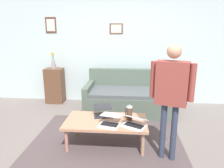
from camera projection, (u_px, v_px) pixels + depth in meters
ground_plane at (109, 147)px, 3.21m from camera, size 7.68×7.68×0.00m
area_rug at (105, 147)px, 3.20m from camera, size 2.39×2.29×0.01m
back_wall at (118, 47)px, 4.99m from camera, size 7.04×0.11×2.70m
couch at (128, 98)px, 4.56m from camera, size 1.84×0.95×0.88m
coffee_table at (106, 123)px, 3.20m from camera, size 1.25×0.68×0.40m
laptop_left at (110, 121)px, 3.04m from camera, size 0.37×0.40×0.14m
laptop_center at (103, 112)px, 3.39m from camera, size 0.36×0.39×0.13m
laptop_right at (134, 123)px, 3.00m from camera, size 0.42×0.40×0.15m
french_press at (129, 113)px, 3.17m from camera, size 0.11×0.09×0.25m
side_shelf at (55, 86)px, 5.09m from camera, size 0.42×0.32×0.85m
flower_vase at (53, 62)px, 4.94m from camera, size 0.10×0.08×0.42m
person_standing at (171, 89)px, 2.68m from camera, size 0.56×0.29×1.58m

